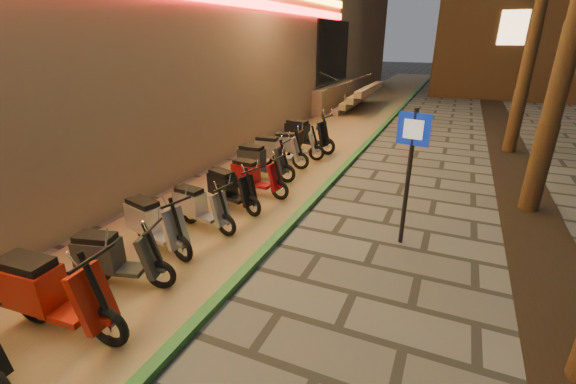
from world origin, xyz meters
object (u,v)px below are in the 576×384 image
at_px(scooter_10, 260,161).
at_px(scooter_12, 293,145).
at_px(scooter_11, 275,150).
at_px(scooter_9, 254,176).
at_px(scooter_13, 304,134).
at_px(pedestrian_sign, 410,159).
at_px(scooter_8, 229,188).
at_px(scooter_7, 198,206).
at_px(scooter_5, 113,257).
at_px(scooter_6, 153,223).
at_px(scooter_4, 49,293).

distance_m(scooter_10, scooter_12, 1.92).
xyz_separation_m(scooter_10, scooter_11, (-0.06, 1.07, -0.00)).
xyz_separation_m(scooter_9, scooter_13, (-0.29, 4.04, 0.10)).
xyz_separation_m(scooter_11, scooter_13, (0.14, 1.94, 0.06)).
bearing_deg(pedestrian_sign, scooter_8, -171.43).
bearing_deg(scooter_11, scooter_9, -83.66).
distance_m(scooter_7, scooter_8, 1.07).
distance_m(scooter_5, scooter_9, 4.08).
distance_m(scooter_5, scooter_6, 1.13).
height_order(scooter_9, scooter_13, scooter_13).
bearing_deg(scooter_13, scooter_9, -75.65).
bearing_deg(scooter_4, scooter_7, 86.42).
bearing_deg(scooter_9, scooter_5, -87.42).
relative_size(scooter_4, scooter_11, 1.14).
height_order(scooter_6, scooter_8, scooter_6).
bearing_deg(pedestrian_sign, scooter_4, -122.15).
bearing_deg(scooter_12, scooter_9, -101.82).
bearing_deg(scooter_5, scooter_7, 74.49).
relative_size(scooter_10, scooter_12, 1.06).
distance_m(scooter_7, scooter_11, 4.09).
height_order(scooter_4, scooter_5, scooter_4).
height_order(pedestrian_sign, scooter_10, pedestrian_sign).
relative_size(pedestrian_sign, scooter_10, 1.53).
bearing_deg(scooter_5, scooter_13, 75.90).
xyz_separation_m(scooter_10, scooter_13, (0.08, 3.00, 0.06)).
bearing_deg(scooter_6, scooter_12, 101.91).
bearing_deg(scooter_11, scooter_12, 71.73).
height_order(scooter_9, scooter_12, scooter_12).
bearing_deg(scooter_9, scooter_8, -92.31).
distance_m(scooter_4, scooter_12, 8.09).
height_order(scooter_7, scooter_10, scooter_10).
xyz_separation_m(pedestrian_sign, scooter_8, (-3.73, 0.09, -1.14)).
xyz_separation_m(scooter_5, scooter_10, (-0.18, 5.11, 0.02)).
bearing_deg(scooter_13, scooter_8, -77.80).
bearing_deg(scooter_9, scooter_12, 99.85).
height_order(scooter_6, scooter_11, scooter_11).
height_order(scooter_4, scooter_7, scooter_4).
relative_size(scooter_5, scooter_6, 0.96).
distance_m(scooter_9, scooter_10, 1.10).
xyz_separation_m(scooter_4, scooter_8, (0.01, 4.23, -0.11)).
bearing_deg(scooter_6, scooter_5, -65.08).
xyz_separation_m(scooter_5, scooter_6, (-0.22, 1.11, 0.02)).
bearing_deg(scooter_11, scooter_8, -89.37).
relative_size(scooter_7, scooter_8, 0.99).
xyz_separation_m(scooter_9, scooter_12, (-0.24, 2.95, 0.01)).
distance_m(pedestrian_sign, scooter_11, 5.21).
xyz_separation_m(scooter_7, scooter_9, (0.17, 1.98, 0.01)).
relative_size(scooter_5, scooter_13, 0.84).
relative_size(scooter_7, scooter_10, 0.91).
height_order(pedestrian_sign, scooter_9, pedestrian_sign).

